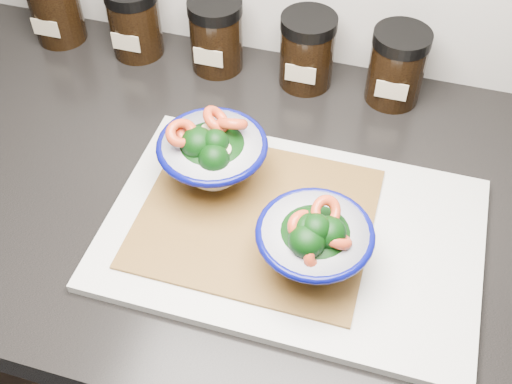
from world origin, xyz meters
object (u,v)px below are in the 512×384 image
(bowl_right, at_px, (314,241))
(spice_jar_d, at_px, (307,51))
(spice_jar_e, at_px, (397,66))
(bowl_left, at_px, (212,154))
(cutting_board, at_px, (292,233))
(spice_jar_a, at_px, (55,7))
(spice_jar_c, at_px, (216,35))
(spice_jar_b, at_px, (135,21))

(bowl_right, bearing_deg, spice_jar_d, 104.54)
(spice_jar_d, height_order, spice_jar_e, same)
(bowl_right, bearing_deg, bowl_left, 147.75)
(bowl_left, relative_size, spice_jar_d, 1.22)
(cutting_board, height_order, spice_jar_e, spice_jar_e)
(spice_jar_a, bearing_deg, spice_jar_c, 0.00)
(bowl_right, relative_size, spice_jar_c, 1.16)
(cutting_board, distance_m, spice_jar_d, 0.30)
(spice_jar_d, bearing_deg, spice_jar_a, 180.00)
(spice_jar_a, bearing_deg, spice_jar_e, 0.00)
(cutting_board, relative_size, bowl_right, 3.42)
(bowl_left, relative_size, spice_jar_a, 1.22)
(spice_jar_a, bearing_deg, spice_jar_d, 0.00)
(bowl_right, xyz_separation_m, spice_jar_e, (0.04, 0.34, -0.00))
(bowl_left, relative_size, spice_jar_c, 1.22)
(spice_jar_a, distance_m, spice_jar_d, 0.41)
(bowl_left, bearing_deg, spice_jar_b, 130.64)
(cutting_board, distance_m, bowl_right, 0.08)
(spice_jar_e, bearing_deg, spice_jar_c, 180.00)
(cutting_board, distance_m, spice_jar_c, 0.36)
(spice_jar_b, xyz_separation_m, spice_jar_c, (0.13, 0.00, 0.00))
(bowl_right, bearing_deg, spice_jar_c, 123.91)
(spice_jar_c, bearing_deg, spice_jar_a, 180.00)
(spice_jar_b, bearing_deg, spice_jar_c, 0.00)
(cutting_board, xyz_separation_m, spice_jar_b, (-0.33, 0.30, 0.05))
(bowl_left, height_order, spice_jar_c, bowl_left)
(cutting_board, distance_m, bowl_left, 0.14)
(spice_jar_c, bearing_deg, spice_jar_d, 0.00)
(bowl_right, distance_m, spice_jar_c, 0.41)
(spice_jar_a, distance_m, spice_jar_e, 0.54)
(bowl_right, xyz_separation_m, spice_jar_d, (-0.09, 0.34, -0.00))
(cutting_board, relative_size, spice_jar_a, 3.98)
(spice_jar_c, distance_m, spice_jar_d, 0.14)
(bowl_left, bearing_deg, spice_jar_e, 51.52)
(spice_jar_e, bearing_deg, spice_jar_b, 180.00)
(bowl_right, height_order, spice_jar_b, bowl_right)
(spice_jar_d, bearing_deg, spice_jar_c, 180.00)
(spice_jar_a, xyz_separation_m, spice_jar_e, (0.54, 0.00, 0.00))
(bowl_right, xyz_separation_m, spice_jar_c, (-0.23, 0.34, -0.00))
(cutting_board, distance_m, spice_jar_b, 0.45)
(cutting_board, height_order, bowl_left, bowl_left)
(spice_jar_d, bearing_deg, bowl_left, -104.48)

